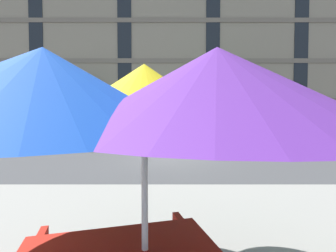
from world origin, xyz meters
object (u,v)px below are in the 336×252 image
object	(u,v)px
pickup_silver	(255,132)
street_tree_left	(81,98)
patio_umbrella	(144,99)
pickup_white	(59,132)
sedan_white	(145,133)
street_tree_middle	(224,102)

from	to	relation	value
pickup_silver	street_tree_left	distance (m)	12.35
pickup_silver	patio_umbrella	size ratio (longest dim) A/B	1.40
pickup_white	sedan_white	world-z (taller)	pickup_white
sedan_white	pickup_silver	bearing A→B (deg)	0.00
street_tree_left	sedan_white	bearing A→B (deg)	-35.16
pickup_silver	street_tree_middle	xyz separation A→B (m)	(-1.19, 2.84, 1.91)
street_tree_left	street_tree_middle	size ratio (longest dim) A/B	0.98
sedan_white	patio_umbrella	bearing A→B (deg)	-84.83
sedan_white	street_tree_middle	bearing A→B (deg)	27.77
street_tree_left	street_tree_middle	distance (m)	10.46
sedan_white	street_tree_middle	distance (m)	6.40
pickup_white	street_tree_middle	size ratio (longest dim) A/B	1.10
street_tree_middle	patio_umbrella	bearing A→B (deg)	-105.26
pickup_silver	street_tree_left	xyz separation A→B (m)	(-11.62, 3.55, 2.25)
street_tree_left	pickup_white	bearing A→B (deg)	-91.94
sedan_white	street_tree_middle	size ratio (longest dim) A/B	0.95
pickup_white	street_tree_left	xyz separation A→B (m)	(0.12, 3.55, 2.25)
pickup_white	sedan_white	size ratio (longest dim) A/B	1.16
pickup_white	patio_umbrella	size ratio (longest dim) A/B	1.40
pickup_silver	street_tree_left	bearing A→B (deg)	163.01
pickup_white	street_tree_middle	bearing A→B (deg)	15.06
pickup_white	sedan_white	distance (m)	5.16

